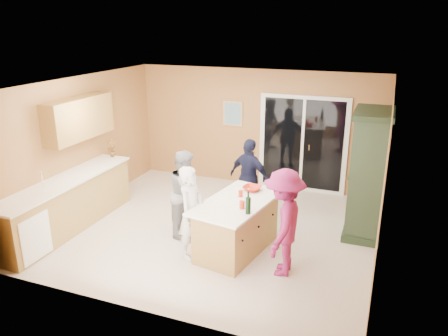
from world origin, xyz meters
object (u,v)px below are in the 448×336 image
(kitchen_island, at_px, (237,228))
(green_hutch, at_px, (368,175))
(woman_navy, at_px, (249,178))
(woman_magenta, at_px, (283,223))
(woman_white, at_px, (191,213))
(woman_grey, at_px, (186,193))

(kitchen_island, relative_size, green_hutch, 0.82)
(green_hutch, relative_size, woman_navy, 1.45)
(woman_navy, relative_size, woman_magenta, 0.93)
(woman_white, relative_size, woman_magenta, 0.93)
(green_hutch, height_order, woman_grey, green_hutch)
(woman_magenta, bearing_deg, woman_grey, -111.38)
(woman_white, xyz_separation_m, woman_magenta, (1.44, 0.04, 0.06))
(kitchen_island, height_order, woman_grey, woman_grey)
(woman_navy, bearing_deg, kitchen_island, 118.07)
(kitchen_island, distance_m, woman_magenta, 0.99)
(woman_navy, distance_m, woman_magenta, 2.08)
(green_hutch, bearing_deg, woman_grey, -158.23)
(woman_grey, bearing_deg, woman_white, -157.43)
(woman_white, height_order, woman_magenta, woman_magenta)
(kitchen_island, xyz_separation_m, green_hutch, (1.86, 1.45, 0.65))
(woman_white, bearing_deg, woman_navy, -8.32)
(green_hutch, relative_size, woman_magenta, 1.36)
(green_hutch, distance_m, woman_grey, 3.13)
(woman_navy, bearing_deg, green_hutch, -161.03)
(kitchen_island, xyz_separation_m, woman_magenta, (0.84, -0.36, 0.39))
(woman_grey, distance_m, woman_navy, 1.37)
(woman_grey, bearing_deg, green_hutch, -76.95)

